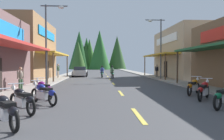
# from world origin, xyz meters

# --- Properties ---
(ground) EXTENTS (10.21, 91.60, 0.10)m
(ground) POSITION_xyz_m (0.00, 30.80, -0.05)
(ground) COLOR #424244
(sidewalk_left) EXTENTS (2.01, 91.60, 0.12)m
(sidewalk_left) POSITION_xyz_m (-6.11, 30.80, 0.06)
(sidewalk_left) COLOR #9E9991
(sidewalk_left) RESTS_ON ground
(sidewalk_right) EXTENTS (2.01, 91.60, 0.12)m
(sidewalk_right) POSITION_xyz_m (6.11, 30.80, 0.06)
(sidewalk_right) COLOR gray
(sidewalk_right) RESTS_ON ground
(centerline_dashes) EXTENTS (0.16, 68.34, 0.01)m
(centerline_dashes) POSITION_xyz_m (0.00, 34.59, 0.01)
(centerline_dashes) COLOR #E0C64C
(centerline_dashes) RESTS_ON ground
(storefront_left_far) EXTENTS (9.47, 10.92, 6.58)m
(storefront_left_far) POSITION_xyz_m (-10.92, 25.51, 3.29)
(storefront_left_far) COLOR olive
(storefront_left_far) RESTS_ON ground
(storefront_right_far) EXTENTS (8.06, 11.71, 6.14)m
(storefront_right_far) POSITION_xyz_m (10.21, 27.33, 3.07)
(storefront_right_far) COLOR tan
(storefront_right_far) RESTS_ON ground
(streetlamp_left) EXTENTS (2.12, 0.30, 6.49)m
(streetlamp_left) POSITION_xyz_m (-5.19, 17.93, 4.20)
(streetlamp_left) COLOR #474C51
(streetlamp_left) RESTS_ON ground
(streetlamp_right) EXTENTS (2.12, 0.30, 6.65)m
(streetlamp_right) POSITION_xyz_m (5.20, 23.91, 4.29)
(streetlamp_right) COLOR #474C51
(streetlamp_right) RESTS_ON ground
(motorcycle_parked_right_2) EXTENTS (1.41, 1.74, 1.04)m
(motorcycle_parked_right_2) POSITION_xyz_m (3.83, 10.36, 0.49)
(motorcycle_parked_right_2) COLOR black
(motorcycle_parked_right_2) RESTS_ON ground
(motorcycle_parked_right_3) EXTENTS (1.46, 1.70, 1.04)m
(motorcycle_parked_right_3) POSITION_xyz_m (4.09, 12.15, 0.49)
(motorcycle_parked_right_3) COLOR black
(motorcycle_parked_right_3) RESTS_ON ground
(motorcycle_parked_left_1) EXTENTS (1.40, 1.74, 1.04)m
(motorcycle_parked_left_1) POSITION_xyz_m (-3.93, 5.99, 0.49)
(motorcycle_parked_left_1) COLOR black
(motorcycle_parked_left_1) RESTS_ON ground
(motorcycle_parked_left_2) EXTENTS (1.47, 1.69, 1.04)m
(motorcycle_parked_left_2) POSITION_xyz_m (-4.08, 7.83, 0.49)
(motorcycle_parked_left_2) COLOR black
(motorcycle_parked_left_2) RESTS_ON ground
(motorcycle_parked_left_3) EXTENTS (1.53, 1.63, 1.04)m
(motorcycle_parked_left_3) POSITION_xyz_m (-3.73, 9.57, 0.49)
(motorcycle_parked_left_3) COLOR black
(motorcycle_parked_left_3) RESTS_ON ground
(motorcycle_parked_left_4) EXTENTS (1.33, 1.79, 1.04)m
(motorcycle_parked_left_4) POSITION_xyz_m (-4.14, 11.21, 0.49)
(motorcycle_parked_left_4) COLOR black
(motorcycle_parked_left_4) RESTS_ON ground
(rider_cruising_lead) EXTENTS (0.61, 2.14, 1.57)m
(rider_cruising_lead) POSITION_xyz_m (0.37, 27.39, 0.66)
(rider_cruising_lead) COLOR black
(rider_cruising_lead) RESTS_ON ground
(rider_cruising_trailing) EXTENTS (0.60, 2.14, 1.57)m
(rider_cruising_trailing) POSITION_xyz_m (-0.85, 28.29, 0.66)
(rider_cruising_trailing) COLOR black
(rider_cruising_trailing) RESTS_ON ground
(pedestrian_by_shop) EXTENTS (0.38, 0.53, 1.56)m
(pedestrian_by_shop) POSITION_xyz_m (-6.33, 14.37, 0.90)
(pedestrian_by_shop) COLOR #3F593F
(pedestrian_by_shop) RESTS_ON ground
(pedestrian_browsing) EXTENTS (0.40, 0.51, 1.67)m
(pedestrian_browsing) POSITION_xyz_m (5.96, 27.30, 0.97)
(pedestrian_browsing) COLOR #726659
(pedestrian_browsing) RESTS_ON ground
(pedestrian_waiting) EXTENTS (0.37, 0.54, 1.78)m
(pedestrian_waiting) POSITION_xyz_m (-6.25, 27.52, 1.04)
(pedestrian_waiting) COLOR #B2A599
(pedestrian_waiting) RESTS_ON ground
(parked_car_curbside) EXTENTS (2.14, 4.34, 1.40)m
(parked_car_curbside) POSITION_xyz_m (-3.91, 31.75, 0.69)
(parked_car_curbside) COLOR silver
(parked_car_curbside) RESTS_ON ground
(treeline_backdrop) EXTENTS (20.26, 14.15, 13.31)m
(treeline_backdrop) POSITION_xyz_m (-3.56, 77.98, 5.89)
(treeline_backdrop) COLOR #2E5F23
(treeline_backdrop) RESTS_ON ground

